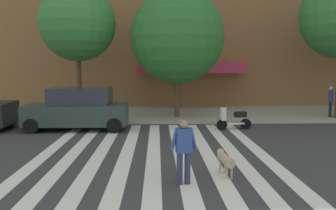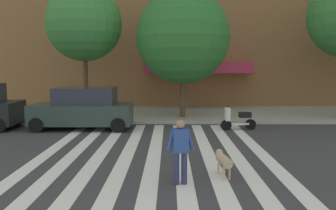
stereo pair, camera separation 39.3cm
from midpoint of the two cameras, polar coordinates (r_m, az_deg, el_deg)
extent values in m
plane|color=#353538|center=(10.15, -11.41, -10.49)|extent=(160.00, 160.00, 0.00)
cube|color=#9A9E8F|center=(20.16, -6.57, -1.50)|extent=(80.00, 6.00, 0.15)
cube|color=silver|center=(10.75, -23.50, -9.93)|extent=(0.45, 14.06, 0.01)
cube|color=silver|center=(10.45, -18.84, -10.19)|extent=(0.45, 14.06, 0.01)
cube|color=silver|center=(10.23, -13.94, -10.40)|extent=(0.45, 14.06, 0.01)
cube|color=silver|center=(10.08, -8.84, -10.53)|extent=(0.45, 14.06, 0.01)
cube|color=silver|center=(10.01, -3.64, -10.58)|extent=(0.45, 14.06, 0.01)
cube|color=silver|center=(10.03, 1.60, -10.55)|extent=(0.45, 14.06, 0.01)
cube|color=silver|center=(10.12, 6.78, -10.43)|extent=(0.45, 14.06, 0.01)
cube|color=silver|center=(10.29, 11.82, -10.24)|extent=(0.45, 14.06, 0.01)
cube|color=silver|center=(10.53, 16.66, -9.98)|extent=(0.45, 14.06, 0.01)
cube|color=#B82C4D|center=(22.37, 3.27, 6.24)|extent=(6.87, 1.60, 0.70)
cylinder|color=black|center=(18.26, -25.40, -2.20)|extent=(0.66, 0.23, 0.66)
cube|color=#2A3934|center=(16.23, -15.53, -1.49)|extent=(4.54, 1.84, 0.92)
cube|color=#232833|center=(16.08, -15.00, 1.45)|extent=(2.70, 1.61, 0.75)
cylinder|color=black|center=(16.03, -22.42, -3.24)|extent=(0.66, 0.22, 0.66)
cylinder|color=black|center=(17.57, -20.52, -2.30)|extent=(0.66, 0.22, 0.66)
cylinder|color=black|center=(15.14, -9.63, -3.38)|extent=(0.66, 0.22, 0.66)
cylinder|color=black|center=(16.76, -8.85, -2.37)|extent=(0.66, 0.22, 0.66)
cylinder|color=black|center=(15.80, 8.24, -3.25)|extent=(0.49, 0.17, 0.48)
cylinder|color=black|center=(16.20, 12.11, -3.09)|extent=(0.50, 0.21, 0.48)
cube|color=silver|center=(16.00, 10.37, -2.99)|extent=(0.84, 0.43, 0.08)
cube|color=black|center=(16.02, 11.24, -1.54)|extent=(0.56, 0.37, 0.24)
cube|color=silver|center=(15.74, 8.44, -1.46)|extent=(0.24, 0.31, 0.60)
cylinder|color=black|center=(15.69, 8.46, -0.19)|extent=(0.11, 0.50, 0.04)
cylinder|color=#4C3823|center=(19.42, -15.08, 3.97)|extent=(0.24, 0.24, 3.88)
sphere|color=#337533|center=(19.51, -15.37, 12.99)|extent=(4.09, 4.09, 4.09)
cylinder|color=#4C3823|center=(18.37, 0.91, 2.48)|extent=(0.28, 0.28, 2.88)
sphere|color=#286628|center=(18.36, 0.93, 11.22)|extent=(4.94, 4.94, 4.94)
cylinder|color=#282D4C|center=(8.70, 0.63, -10.49)|extent=(0.17, 0.17, 0.82)
cylinder|color=#282D4C|center=(8.75, 1.94, -10.41)|extent=(0.17, 0.17, 0.82)
cube|color=navy|center=(8.54, 1.30, -5.90)|extent=(0.41, 0.30, 0.60)
cylinder|color=navy|center=(8.49, -0.29, -5.77)|extent=(0.23, 0.12, 0.57)
cylinder|color=navy|center=(8.59, 2.87, -5.63)|extent=(0.23, 0.12, 0.57)
sphere|color=#936B51|center=(8.46, 1.31, -3.19)|extent=(0.25, 0.25, 0.22)
cylinder|color=tan|center=(9.40, 8.40, -8.99)|extent=(0.37, 0.75, 0.26)
sphere|color=tan|center=(9.77, 7.56, -7.75)|extent=(0.23, 0.23, 0.20)
cylinder|color=tan|center=(8.97, 9.39, -9.45)|extent=(0.07, 0.24, 0.16)
cylinder|color=tan|center=(9.68, 7.48, -10.28)|extent=(0.06, 0.06, 0.32)
cylinder|color=tan|center=(9.73, 8.27, -10.21)|extent=(0.06, 0.06, 0.32)
cylinder|color=tan|center=(9.23, 8.48, -11.16)|extent=(0.06, 0.06, 0.32)
cylinder|color=tan|center=(9.28, 9.31, -11.09)|extent=(0.06, 0.06, 0.32)
cylinder|color=black|center=(20.50, 24.82, -0.59)|extent=(0.20, 0.20, 0.82)
cylinder|color=black|center=(20.31, 24.81, -0.65)|extent=(0.20, 0.20, 0.82)
cube|color=navy|center=(20.33, 24.92, 1.36)|extent=(0.39, 0.45, 0.60)
cylinder|color=navy|center=(20.57, 24.92, 1.50)|extent=(0.18, 0.24, 0.57)
cylinder|color=navy|center=(20.09, 24.92, 1.39)|extent=(0.18, 0.24, 0.57)
sphere|color=beige|center=(20.30, 24.97, 2.52)|extent=(0.30, 0.30, 0.22)
camera|label=1|loc=(0.20, -91.06, -0.13)|focal=36.74mm
camera|label=2|loc=(0.20, 88.94, 0.13)|focal=36.74mm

